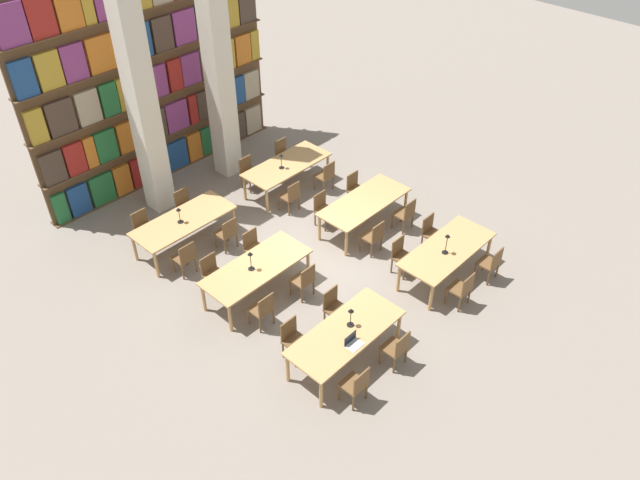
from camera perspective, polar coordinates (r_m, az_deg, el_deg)
The scene contains 40 objects.
ground_plane at distance 14.31m, azimuth -0.73°, elevation -1.70°, with size 40.00×40.00×0.00m, color gray.
bookshelf_bank at distance 16.55m, azimuth -14.89°, elevation 14.03°, with size 6.93×0.35×5.50m.
pillar_left at distance 15.00m, azimuth -16.07°, elevation 12.48°, with size 0.54×0.54×6.00m.
pillar_center at distance 16.11m, azimuth -9.31°, elevation 15.34°, with size 0.54×0.54×6.00m.
reading_table_0 at distance 11.70m, azimuth 2.35°, elevation -8.61°, with size 2.38×1.00×0.76m.
chair_0 at distance 11.25m, azimuth 3.31°, elevation -13.05°, with size 0.42×0.40×0.86m.
chair_1 at distance 11.94m, azimuth -2.46°, elevation -8.99°, with size 0.42×0.40×0.86m.
chair_2 at distance 11.86m, azimuth 7.03°, elevation -9.77°, with size 0.42×0.40×0.86m.
chair_3 at distance 12.51m, azimuth 1.34°, elevation -6.13°, with size 0.42×0.40×0.86m.
desk_lamp_0 at distance 11.56m, azimuth 2.84°, elevation -6.79°, with size 0.14×0.14×0.43m.
laptop at distance 11.42m, azimuth 3.07°, elevation -9.38°, with size 0.32×0.22×0.21m.
reading_table_1 at distance 13.72m, azimuth 11.53°, elevation -0.98°, with size 2.38×1.00×0.76m.
chair_4 at distance 13.22m, azimuth 12.84°, elevation -4.37°, with size 0.42×0.40×0.86m.
chair_5 at distance 13.81m, azimuth 7.45°, elevation -1.37°, with size 0.42×0.40×0.86m.
chair_6 at distance 13.99m, azimuth 15.34°, elevation -2.03°, with size 0.42×0.40×0.86m.
chair_7 at distance 14.55m, azimuth 10.14°, elevation 0.72°, with size 0.42×0.40×0.86m.
desk_lamp_1 at distance 13.34m, azimuth 11.54°, elevation -0.03°, with size 0.14×0.14×0.50m.
reading_table_2 at distance 13.07m, azimuth -5.84°, elevation -2.64°, with size 2.38×1.00×0.76m.
chair_8 at distance 12.52m, azimuth -5.27°, elevation -6.30°, with size 0.42×0.40×0.86m.
chair_9 at distance 13.44m, azimuth -9.79°, elevation -2.97°, with size 0.42×0.40×0.86m.
chair_10 at distance 13.09m, azimuth -1.47°, elevation -3.67°, with size 0.42×0.40×0.86m.
chair_11 at distance 13.97m, azimuth -6.05°, elevation -0.66°, with size 0.42×0.40×0.86m.
desk_lamp_2 at distance 12.77m, azimuth -6.38°, elevation -1.62°, with size 0.14×0.14×0.46m.
reading_table_3 at distance 14.87m, azimuth 4.07°, elevation 3.36°, with size 2.38×1.00×0.76m.
chair_12 at distance 14.25m, azimuth 4.91°, elevation 0.35°, with size 0.42×0.40×0.86m.
chair_13 at distance 15.06m, azimuth 0.31°, elevation 2.91°, with size 0.42×0.40×0.86m.
chair_14 at distance 15.03m, azimuth 7.81°, elevation 2.40°, with size 0.42×0.40×0.86m.
chair_15 at distance 15.79m, azimuth 3.28°, elevation 4.75°, with size 0.42×0.40×0.86m.
reading_table_4 at distance 14.58m, azimuth -12.36°, elevation 1.61°, with size 2.38×1.00×0.76m.
chair_16 at distance 13.95m, azimuth -12.25°, elevation -1.55°, with size 0.42×0.40×0.86m.
chair_17 at distance 15.04m, azimuth -15.81°, elevation 1.14°, with size 0.42×0.40×0.86m.
chair_18 at distance 14.46m, azimuth -8.49°, elevation 0.67°, with size 0.42×0.40×0.86m.
chair_19 at distance 15.52m, azimuth -12.21°, elevation 3.12°, with size 0.42×0.40×0.86m.
desk_lamp_3 at distance 14.32m, azimuth -12.77°, elevation 2.46°, with size 0.14×0.14×0.40m.
reading_table_5 at distance 16.23m, azimuth -3.05°, elevation 6.76°, with size 2.38×1.00×0.76m.
chair_20 at distance 15.52m, azimuth -2.69°, elevation 4.07°, with size 0.42×0.40×0.86m.
chair_21 at distance 16.50m, azimuth -6.53°, elevation 6.19°, with size 0.42×0.40×0.86m.
chair_22 at distance 16.27m, azimuth 0.52°, elevation 5.94°, with size 0.42×0.40×0.86m.
chair_23 at distance 17.21m, azimuth -3.33°, elevation 7.88°, with size 0.42×0.40×0.86m.
desk_lamp_4 at distance 15.89m, azimuth -3.57°, elevation 7.45°, with size 0.14×0.14×0.42m.
Camera 1 is at (-7.77, -7.60, 9.31)m, focal length 35.00 mm.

